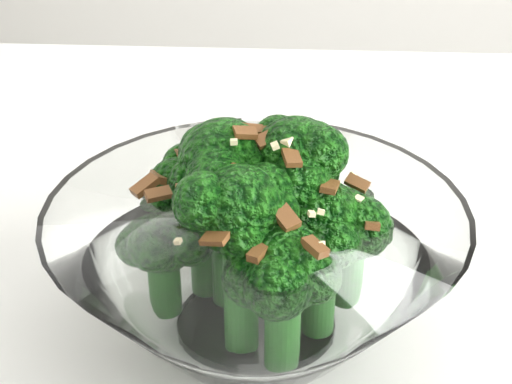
% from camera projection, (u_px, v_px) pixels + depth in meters
% --- Properties ---
extents(table, '(1.36, 1.07, 0.75)m').
position_uv_depth(table, '(175.00, 310.00, 0.60)').
color(table, white).
rests_on(table, ground).
extents(broccoli_dish, '(0.24, 0.24, 0.13)m').
position_uv_depth(broccoli_dish, '(257.00, 258.00, 0.45)').
color(broccoli_dish, white).
rests_on(broccoli_dish, table).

